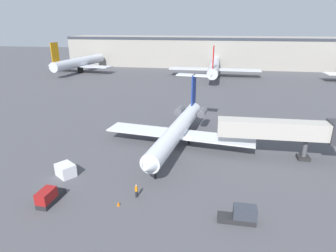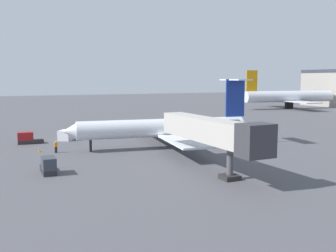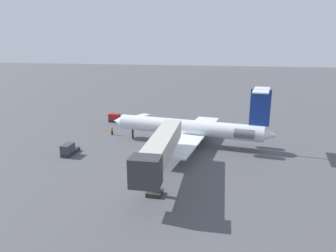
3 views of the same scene
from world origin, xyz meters
name	(u,v)px [view 1 (image 1 of 3)]	position (x,y,z in m)	size (l,w,h in m)	color
ground_plane	(180,152)	(0.00, 0.00, -0.05)	(400.00, 400.00, 0.10)	#4C4C51
regional_jet	(179,128)	(-0.58, 2.68, 3.18)	(25.74, 30.00, 10.41)	silver
jet_bridge	(287,130)	(16.26, 0.57, 4.64)	(18.67, 3.42, 6.32)	#B7B2A8
ground_crew_marshaller	(136,191)	(-3.38, -13.76, 0.86)	(0.30, 0.42, 1.69)	black
baggage_tug_lead	(241,215)	(8.76, -16.30, 0.84)	(4.01, 1.42, 1.90)	#262628
baggage_tug_trailing	(48,197)	(-13.11, -16.77, 0.84)	(1.63, 4.07, 1.90)	#262628
cargo_container_uld	(66,170)	(-14.38, -10.51, 0.87)	(3.22, 3.06, 1.73)	silver
traffic_cone_near	(118,204)	(-4.95, -15.84, 0.28)	(0.36, 0.36, 0.55)	orange
terminal_building	(209,52)	(0.00, 101.14, 6.98)	(134.95, 20.17, 13.92)	#9E998E
parked_airliner_west_end	(79,62)	(-53.13, 72.48, 4.24)	(28.69, 33.71, 13.28)	silver
parked_airliner_west_mid	(214,66)	(3.63, 72.52, 4.12)	(35.51, 42.24, 13.07)	silver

